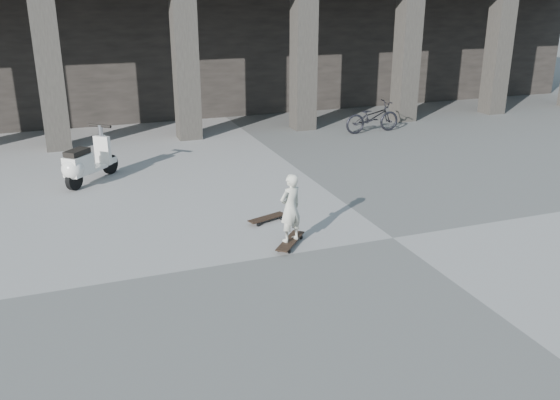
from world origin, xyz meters
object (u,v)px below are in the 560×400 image
object	(u,v)px
skateboard_spare	(267,218)
bicycle	(372,117)
child	(290,208)
scooter	(83,164)
longboard	(290,241)

from	to	relation	value
skateboard_spare	bicycle	distance (m)	7.92
skateboard_spare	child	bearing A→B (deg)	-107.76
scooter	child	bearing A→B (deg)	-105.51
skateboard_spare	scooter	distance (m)	4.64
longboard	skateboard_spare	xyz separation A→B (m)	(-0.02, 1.16, -0.00)
longboard	skateboard_spare	world-z (taller)	same
child	bicycle	distance (m)	8.79
longboard	scooter	size ratio (longest dim) A/B	0.58
scooter	bicycle	bearing A→B (deg)	-33.68
child	scooter	size ratio (longest dim) A/B	0.82
longboard	scooter	distance (m)	5.56
longboard	bicycle	distance (m)	8.79
skateboard_spare	scooter	xyz separation A→B (m)	(-3.07, 3.45, 0.41)
longboard	bicycle	xyz separation A→B (m)	(5.35, 6.97, 0.39)
child	bicycle	bearing A→B (deg)	-148.48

